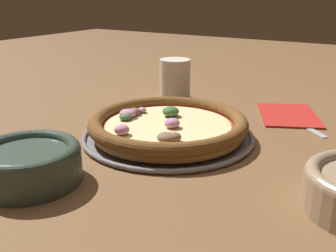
{
  "coord_description": "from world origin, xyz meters",
  "views": [
    {
      "loc": [
        -0.57,
        -0.35,
        0.26
      ],
      "look_at": [
        0.0,
        0.0,
        0.02
      ],
      "focal_mm": 42.0,
      "sensor_mm": 36.0,
      "label": 1
    }
  ],
  "objects_px": {
    "napkin": "(289,114)",
    "fork": "(295,120)",
    "bowl_near": "(29,162)",
    "drinking_cup": "(175,79)",
    "pizza": "(168,124)",
    "pizza_tray": "(168,136)"
  },
  "relations": [
    {
      "from": "bowl_near",
      "to": "pizza",
      "type": "bearing_deg",
      "value": -16.73
    },
    {
      "from": "pizza_tray",
      "to": "pizza",
      "type": "relative_size",
      "value": 1.08
    },
    {
      "from": "pizza",
      "to": "napkin",
      "type": "height_order",
      "value": "pizza"
    },
    {
      "from": "pizza",
      "to": "napkin",
      "type": "xyz_separation_m",
      "value": [
        0.25,
        -0.15,
        -0.02
      ]
    },
    {
      "from": "drinking_cup",
      "to": "fork",
      "type": "relative_size",
      "value": 0.67
    },
    {
      "from": "pizza_tray",
      "to": "fork",
      "type": "height_order",
      "value": "pizza_tray"
    },
    {
      "from": "napkin",
      "to": "fork",
      "type": "xyz_separation_m",
      "value": [
        -0.03,
        -0.02,
        -0.0
      ]
    },
    {
      "from": "pizza_tray",
      "to": "pizza",
      "type": "xyz_separation_m",
      "value": [
        -0.0,
        0.0,
        0.02
      ]
    },
    {
      "from": "bowl_near",
      "to": "drinking_cup",
      "type": "xyz_separation_m",
      "value": [
        0.49,
        0.05,
        0.02
      ]
    },
    {
      "from": "pizza_tray",
      "to": "bowl_near",
      "type": "relative_size",
      "value": 2.14
    },
    {
      "from": "pizza_tray",
      "to": "napkin",
      "type": "height_order",
      "value": "pizza_tray"
    },
    {
      "from": "drinking_cup",
      "to": "napkin",
      "type": "distance_m",
      "value": 0.29
    },
    {
      "from": "pizza",
      "to": "fork",
      "type": "height_order",
      "value": "pizza"
    },
    {
      "from": "napkin",
      "to": "pizza",
      "type": "bearing_deg",
      "value": 148.5
    },
    {
      "from": "bowl_near",
      "to": "fork",
      "type": "xyz_separation_m",
      "value": [
        0.47,
        -0.25,
        -0.03
      ]
    },
    {
      "from": "drinking_cup",
      "to": "napkin",
      "type": "xyz_separation_m",
      "value": [
        0.0,
        -0.28,
        -0.04
      ]
    },
    {
      "from": "pizza_tray",
      "to": "drinking_cup",
      "type": "xyz_separation_m",
      "value": [
        0.24,
        0.13,
        0.04
      ]
    },
    {
      "from": "pizza",
      "to": "napkin",
      "type": "relative_size",
      "value": 1.46
    },
    {
      "from": "bowl_near",
      "to": "fork",
      "type": "height_order",
      "value": "bowl_near"
    },
    {
      "from": "napkin",
      "to": "fork",
      "type": "relative_size",
      "value": 1.37
    },
    {
      "from": "pizza_tray",
      "to": "napkin",
      "type": "relative_size",
      "value": 1.58
    },
    {
      "from": "drinking_cup",
      "to": "pizza",
      "type": "bearing_deg",
      "value": -152.03
    }
  ]
}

